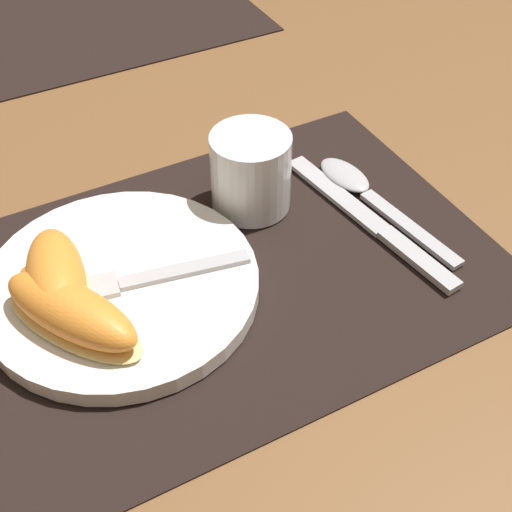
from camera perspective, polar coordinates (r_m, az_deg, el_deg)
name	(u,v)px	position (r m, az deg, el deg)	size (l,w,h in m)	color
ground_plane	(229,272)	(0.63, -2.18, -1.30)	(3.00, 3.00, 0.00)	brown
placemat	(229,271)	(0.63, -2.18, -1.17)	(0.47, 0.33, 0.00)	black
placemat_far	(77,17)	(1.07, -14.11, 18.07)	(0.47, 0.33, 0.00)	black
plate	(121,285)	(0.62, -10.71, -2.33)	(0.23, 0.23, 0.02)	white
juice_glass	(251,175)	(0.68, -0.42, 6.47)	(0.08, 0.08, 0.08)	silver
knife	(372,222)	(0.68, 9.24, 2.69)	(0.05, 0.23, 0.01)	#BCBCC1
spoon	(361,188)	(0.71, 8.41, 5.37)	(0.05, 0.19, 0.01)	#BCBCC1
fork	(127,281)	(0.60, -10.29, -1.99)	(0.18, 0.05, 0.00)	#BCBCC1
citrus_wedge_0	(57,280)	(0.60, -15.66, -1.88)	(0.07, 0.12, 0.04)	#F4DB84
citrus_wedge_1	(61,299)	(0.59, -15.34, -3.36)	(0.08, 0.11, 0.03)	#F4DB84
citrus_wedge_2	(72,313)	(0.57, -14.54, -4.44)	(0.11, 0.14, 0.04)	#F4DB84
citrus_wedge_3	(77,312)	(0.57, -14.16, -4.40)	(0.08, 0.10, 0.04)	#F4DB84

